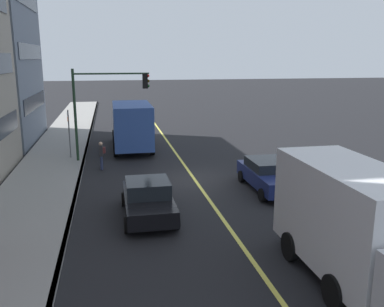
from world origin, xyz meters
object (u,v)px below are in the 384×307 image
(truck_blue, at_px, (132,125))
(truck_white, at_px, (365,233))
(car_navy, at_px, (270,175))
(traffic_light_mast, at_px, (104,98))
(car_black, at_px, (148,199))
(pedestrian_with_backpack, at_px, (102,153))
(street_sign_post, at_px, (69,131))

(truck_blue, distance_m, truck_white, 20.23)
(car_navy, distance_m, truck_blue, 12.20)
(truck_white, relative_size, traffic_light_mast, 1.34)
(car_black, xyz_separation_m, truck_white, (-6.67, -5.13, 1.01))
(pedestrian_with_backpack, bearing_deg, car_black, -166.05)
(traffic_light_mast, bearing_deg, car_black, -170.35)
(car_navy, distance_m, car_black, 6.54)
(truck_blue, height_order, truck_white, truck_white)
(truck_blue, height_order, street_sign_post, truck_blue)
(street_sign_post, bearing_deg, traffic_light_mast, -111.08)
(car_navy, bearing_deg, traffic_light_mast, 46.77)
(pedestrian_with_backpack, bearing_deg, truck_white, -153.95)
(truck_blue, bearing_deg, street_sign_post, 121.28)
(truck_white, xyz_separation_m, traffic_light_mast, (16.31, 6.76, 2.14))
(pedestrian_with_backpack, height_order, traffic_light_mast, traffic_light_mast)
(car_navy, height_order, truck_white, truck_white)
(car_navy, distance_m, truck_white, 9.13)
(truck_white, height_order, street_sign_post, truck_white)
(truck_white, distance_m, street_sign_post, 19.40)
(truck_blue, height_order, traffic_light_mast, traffic_light_mast)
(car_navy, relative_size, traffic_light_mast, 0.81)
(car_black, relative_size, truck_white, 0.57)
(traffic_light_mast, bearing_deg, car_navy, -133.23)
(traffic_light_mast, distance_m, street_sign_post, 3.18)
(truck_white, bearing_deg, car_black, 37.53)
(traffic_light_mast, bearing_deg, pedestrian_with_backpack, 171.31)
(truck_blue, relative_size, street_sign_post, 2.33)
(truck_white, distance_m, traffic_light_mast, 17.78)
(car_black, height_order, truck_blue, truck_blue)
(car_navy, bearing_deg, truck_white, 173.79)
(car_navy, distance_m, traffic_light_mast, 11.08)
(traffic_light_mast, relative_size, street_sign_post, 1.80)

